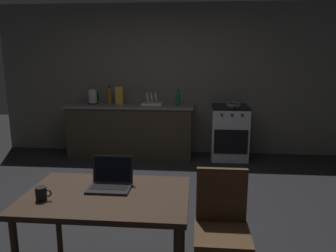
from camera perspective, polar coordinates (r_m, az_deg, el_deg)
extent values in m
plane|color=black|center=(3.71, -5.41, -15.75)|extent=(12.00, 12.00, 0.00)
cube|color=#65625B|center=(5.91, 1.95, 7.92)|extent=(6.40, 0.10, 2.60)
cube|color=#382D23|center=(5.80, -6.38, -0.91)|extent=(2.10, 0.60, 0.86)
cube|color=#66605B|center=(5.71, -6.49, 3.51)|extent=(2.16, 0.64, 0.04)
cube|color=#B7BABF|center=(5.71, 10.48, -1.24)|extent=(0.60, 0.60, 0.86)
cube|color=black|center=(5.63, 10.65, 3.24)|extent=(0.60, 0.60, 0.04)
cube|color=black|center=(5.43, 10.74, -2.70)|extent=(0.54, 0.01, 0.40)
cylinder|color=black|center=(5.32, 9.22, 1.91)|extent=(0.04, 0.02, 0.04)
cylinder|color=black|center=(5.33, 10.94, 1.87)|extent=(0.04, 0.02, 0.04)
cylinder|color=black|center=(5.35, 12.64, 1.83)|extent=(0.04, 0.02, 0.04)
cube|color=#332319|center=(2.55, -10.47, -11.78)|extent=(1.21, 0.80, 0.04)
cylinder|color=#332319|center=(3.16, -18.38, -14.53)|extent=(0.05, 0.05, 0.69)
cylinder|color=#332319|center=(2.93, 2.45, -16.14)|extent=(0.05, 0.05, 0.69)
cube|color=#4C331E|center=(2.54, 9.29, -17.98)|extent=(0.40, 0.40, 0.04)
cube|color=#4C331E|center=(2.60, 9.18, -11.58)|extent=(0.38, 0.04, 0.42)
cylinder|color=#4C331E|center=(2.80, 5.15, -20.49)|extent=(0.04, 0.04, 0.44)
cylinder|color=#4C331E|center=(2.83, 12.53, -20.44)|extent=(0.04, 0.04, 0.44)
cube|color=#232326|center=(2.60, -10.05, -10.53)|extent=(0.32, 0.22, 0.02)
cube|color=black|center=(2.61, -9.97, -10.20)|extent=(0.28, 0.12, 0.00)
cube|color=#232326|center=(2.68, -9.44, -7.27)|extent=(0.32, 0.04, 0.21)
cube|color=black|center=(2.67, -9.46, -7.33)|extent=(0.29, 0.03, 0.18)
cylinder|color=black|center=(5.87, -12.76, 3.81)|extent=(0.16, 0.16, 0.02)
cylinder|color=#B2B5BA|center=(5.86, -12.81, 4.97)|extent=(0.15, 0.15, 0.22)
cylinder|color=#B2B5BA|center=(5.85, -12.87, 6.11)|extent=(0.09, 0.09, 0.02)
cube|color=black|center=(5.83, -11.98, 5.08)|extent=(0.02, 0.02, 0.15)
cylinder|color=#19592D|center=(5.54, 1.72, 4.51)|extent=(0.08, 0.08, 0.19)
cone|color=#19592D|center=(5.53, 1.73, 5.79)|extent=(0.08, 0.08, 0.06)
cylinder|color=black|center=(5.52, 1.73, 6.20)|extent=(0.03, 0.03, 0.02)
cylinder|color=gray|center=(5.61, 11.17, 3.46)|extent=(0.24, 0.24, 0.01)
torus|color=gray|center=(5.60, 11.18, 3.77)|extent=(0.25, 0.25, 0.02)
cylinder|color=black|center=(5.40, 11.40, 3.28)|extent=(0.02, 0.18, 0.02)
cylinder|color=black|center=(2.54, -20.97, -10.79)|extent=(0.08, 0.08, 0.10)
torus|color=black|center=(2.52, -19.92, -10.81)|extent=(0.05, 0.01, 0.05)
cube|color=gold|center=(5.75, -8.37, 5.20)|extent=(0.13, 0.05, 0.30)
cube|color=silver|center=(5.65, -2.74, 3.82)|extent=(0.34, 0.26, 0.03)
cylinder|color=white|center=(5.64, -3.46, 4.89)|extent=(0.04, 0.18, 0.18)
cylinder|color=white|center=(5.63, -2.75, 4.88)|extent=(0.04, 0.18, 0.18)
cylinder|color=white|center=(5.62, -2.04, 4.88)|extent=(0.04, 0.18, 0.18)
cylinder|color=#8C601E|center=(5.86, -9.99, 4.88)|extent=(0.07, 0.07, 0.22)
cone|color=#8C601E|center=(5.85, -10.04, 6.22)|extent=(0.07, 0.07, 0.06)
cylinder|color=black|center=(5.84, -10.05, 6.61)|extent=(0.03, 0.03, 0.02)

